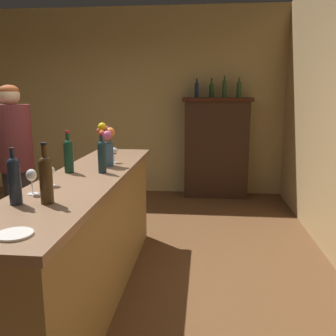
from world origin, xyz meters
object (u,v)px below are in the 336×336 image
display_cabinet (216,146)px  display_bottle_center (224,88)px  display_bottle_midright (239,88)px  wine_glass_front (49,172)px  wine_bottle_merlot (14,179)px  wine_glass_rear (114,152)px  display_bottle_left (197,89)px  bar_counter (87,238)px  wine_bottle_syrah (102,155)px  cheese_plate (15,234)px  flower_arrangement (106,145)px  wine_bottle_malbec (68,154)px  wine_glass_mid (31,176)px  display_bottle_midleft (212,89)px  wine_bottle_chardonnay (46,177)px  patron_redhead (15,163)px

display_cabinet → display_bottle_center: display_bottle_center is taller
display_bottle_midright → wine_glass_front: bearing=-114.4°
wine_bottle_merlot → wine_glass_rear: bearing=79.4°
display_bottle_left → display_bottle_center: 0.42m
bar_counter → display_bottle_center: display_bottle_center is taller
display_cabinet → wine_bottle_syrah: 3.17m
display_cabinet → cheese_plate: display_cabinet is taller
cheese_plate → display_bottle_left: size_ratio=0.56×
wine_glass_rear → display_bottle_left: (0.68, 2.55, 0.59)m
flower_arrangement → display_bottle_midright: (1.36, 2.71, 0.52)m
cheese_plate → wine_bottle_malbec: bearing=100.4°
bar_counter → wine_glass_mid: bearing=-106.5°
wine_glass_front → cheese_plate: 0.91m
wine_bottle_syrah → wine_glass_rear: bearing=91.4°
wine_bottle_syrah → display_bottle_midright: 3.31m
bar_counter → wine_bottle_malbec: (-0.16, 0.11, 0.65)m
wine_bottle_merlot → display_bottle_midleft: (1.15, 3.86, 0.54)m
wine_bottle_syrah → wine_glass_mid: wine_bottle_syrah is taller
wine_glass_mid → flower_arrangement: 0.97m
cheese_plate → display_bottle_midright: 4.57m
wine_glass_front → display_bottle_center: bearing=68.8°
bar_counter → wine_bottle_merlot: 1.00m
wine_glass_mid → display_bottle_center: 3.94m
wine_bottle_syrah → cheese_plate: size_ratio=1.95×
wine_glass_front → display_bottle_midright: display_bottle_midright is taller
display_bottle_center → display_cabinet: bearing=-180.0°
wine_bottle_chardonnay → display_bottle_left: bearing=78.8°
bar_counter → display_bottle_midleft: display_bottle_midleft is taller
bar_counter → wine_glass_mid: wine_glass_mid is taller
display_bottle_left → bar_counter: bearing=-103.9°
wine_bottle_merlot → bar_counter: bearing=78.6°
bar_counter → wine_glass_rear: (0.09, 0.57, 0.60)m
display_cabinet → cheese_plate: 4.44m
wine_bottle_merlot → display_bottle_midright: display_bottle_midright is taller
wine_glass_mid → wine_glass_rear: size_ratio=1.15×
flower_arrangement → wine_bottle_malbec: bearing=-125.9°
wine_bottle_malbec → flower_arrangement: (0.22, 0.30, 0.03)m
wine_glass_mid → wine_glass_rear: 1.12m
display_bottle_center → wine_glass_rear: bearing=-113.3°
display_bottle_midright → wine_glass_mid: bearing=-113.4°
wine_bottle_chardonnay → wine_bottle_syrah: bearing=84.1°
wine_glass_mid → cheese_plate: wine_glass_mid is taller
wine_glass_front → display_bottle_center: 3.74m
wine_glass_rear → flower_arrangement: (-0.03, -0.15, 0.08)m
flower_arrangement → display_bottle_midleft: size_ratio=1.31×
flower_arrangement → wine_bottle_merlot: bearing=-100.3°
wine_glass_mid → patron_redhead: size_ratio=0.09×
display_bottle_midleft → display_bottle_center: display_bottle_center is taller
wine_bottle_chardonnay → patron_redhead: (-1.02, 1.53, -0.23)m
display_cabinet → display_bottle_center: (0.10, 0.00, 0.90)m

